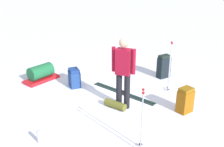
{
  "coord_description": "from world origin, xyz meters",
  "views": [
    {
      "loc": [
        -5.44,
        -2.31,
        3.05
      ],
      "look_at": [
        0.0,
        0.0,
        0.7
      ],
      "focal_mm": 41.36,
      "sensor_mm": 36.0,
      "label": 1
    }
  ],
  "objects": [
    {
      "name": "gear_sled",
      "position": [
        0.27,
        2.41,
        0.22
      ],
      "size": [
        1.1,
        0.72,
        0.49
      ],
      "color": "red",
      "rests_on": "ground_plane"
    },
    {
      "name": "backpack_small_spare",
      "position": [
        0.29,
        1.27,
        0.26
      ],
      "size": [
        0.45,
        0.45,
        0.53
      ],
      "color": "navy",
      "rests_on": "ground_plane"
    },
    {
      "name": "backpack_large_dark",
      "position": [
        0.07,
        -1.8,
        0.3
      ],
      "size": [
        0.42,
        0.39,
        0.6
      ],
      "color": "#8E500C",
      "rests_on": "ground_plane"
    },
    {
      "name": "thermos_bottle",
      "position": [
        -2.21,
        0.57,
        0.13
      ],
      "size": [
        0.07,
        0.07,
        0.26
      ],
      "primitive_type": "cylinder",
      "color": "#B4AFC7",
      "rests_on": "ground_plane"
    },
    {
      "name": "sleeping_mat_rolled",
      "position": [
        -0.4,
        -0.25,
        0.09
      ],
      "size": [
        0.29,
        0.58,
        0.18
      ],
      "primitive_type": "cylinder",
      "rotation": [
        0.0,
        1.57,
        1.35
      ],
      "color": "brown",
      "rests_on": "ground_plane"
    },
    {
      "name": "ground_plane",
      "position": [
        0.0,
        0.0,
        0.0
      ],
      "size": [
        80.0,
        80.0,
        0.0
      ],
      "primitive_type": "plane",
      "color": "silver"
    },
    {
      "name": "backpack_bright",
      "position": [
        1.95,
        -0.88,
        0.35
      ],
      "size": [
        0.44,
        0.4,
        0.71
      ],
      "color": "black",
      "rests_on": "ground_plane"
    },
    {
      "name": "skier_standing",
      "position": [
        -0.27,
        -0.4,
        0.95
      ],
      "size": [
        0.23,
        0.57,
        1.7
      ],
      "color": "black",
      "rests_on": "ground_plane"
    },
    {
      "name": "ski_poles_planted_near",
      "position": [
        -1.65,
        -1.27,
        0.67
      ],
      "size": [
        0.2,
        0.11,
        1.21
      ],
      "color": "#A9B1BD",
      "rests_on": "ground_plane"
    },
    {
      "name": "ski_poles_planted_far",
      "position": [
        1.07,
        -1.21,
        0.76
      ],
      "size": [
        0.2,
        0.11,
        1.37
      ],
      "color": "#B9BAC7",
      "rests_on": "ground_plane"
    },
    {
      "name": "ski_pair_near",
      "position": [
        0.4,
        -0.14,
        0.01
      ],
      "size": [
        0.76,
        1.94,
        0.05
      ],
      "color": "black",
      "rests_on": "ground_plane"
    }
  ]
}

